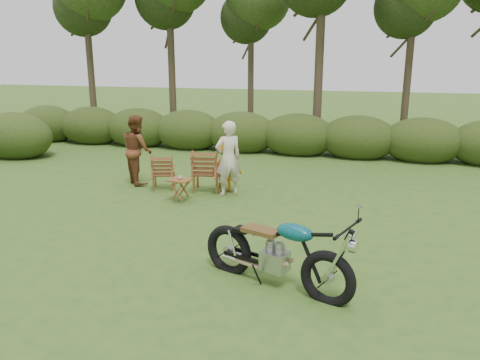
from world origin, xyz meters
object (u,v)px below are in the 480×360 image
(lawn_chair_right, at_px, (207,191))
(adult_b, at_px, (139,183))
(motorcycle, at_px, (274,284))
(lawn_chair_left, at_px, (164,188))
(child, at_px, (226,191))
(cup, at_px, (180,177))
(adult_a, at_px, (228,195))
(side_table, at_px, (180,190))

(lawn_chair_right, distance_m, adult_b, 1.99)
(lawn_chair_right, xyz_separation_m, adult_b, (-1.98, 0.20, 0.00))
(motorcycle, distance_m, lawn_chair_left, 5.71)
(adult_b, bearing_deg, lawn_chair_right, -141.92)
(child, bearing_deg, lawn_chair_right, -11.83)
(motorcycle, xyz_separation_m, cup, (-2.91, 3.41, 0.57))
(lawn_chair_right, relative_size, adult_b, 0.58)
(lawn_chair_left, distance_m, adult_a, 1.73)
(motorcycle, relative_size, cup, 21.27)
(motorcycle, relative_size, lawn_chair_right, 2.23)
(motorcycle, xyz_separation_m, child, (-2.17, 4.55, 0.00))
(lawn_chair_right, relative_size, child, 0.85)
(lawn_chair_left, relative_size, side_table, 1.67)
(side_table, distance_m, adult_b, 2.09)
(lawn_chair_right, bearing_deg, adult_a, 154.18)
(motorcycle, bearing_deg, child, 134.97)
(adult_a, bearing_deg, adult_b, -48.02)
(child, bearing_deg, cup, 29.00)
(adult_b, relative_size, child, 1.46)
(lawn_chair_left, distance_m, child, 1.59)
(side_table, relative_size, adult_b, 0.29)
(lawn_chair_left, height_order, cup, cup)
(lawn_chair_left, distance_m, adult_b, 0.92)
(lawn_chair_right, relative_size, cup, 9.55)
(lawn_chair_left, bearing_deg, side_table, 113.53)
(lawn_chair_right, bearing_deg, cup, 64.65)
(motorcycle, bearing_deg, lawn_chair_left, 150.40)
(motorcycle, height_order, lawn_chair_left, motorcycle)
(adult_a, bearing_deg, cup, 3.22)
(cup, bearing_deg, child, 57.00)
(cup, xyz_separation_m, adult_b, (-1.70, 1.21, -0.57))
(cup, bearing_deg, lawn_chair_left, 132.50)
(side_table, bearing_deg, child, 56.38)
(cup, height_order, adult_b, adult_b)
(side_table, relative_size, adult_a, 0.29)
(cup, xyz_separation_m, adult_a, (0.89, 0.83, -0.57))
(lawn_chair_right, height_order, child, child)
(motorcycle, height_order, adult_a, adult_a)
(adult_b, bearing_deg, child, -137.73)
(lawn_chair_left, bearing_deg, motorcycle, 112.09)
(cup, distance_m, child, 1.48)
(adult_a, distance_m, child, 0.35)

